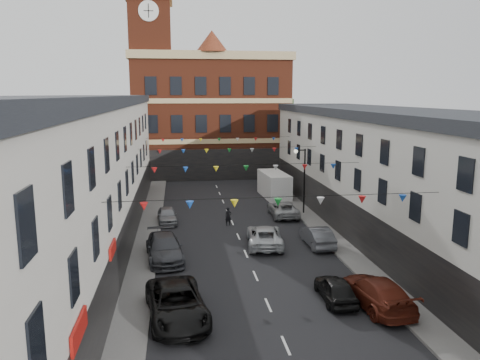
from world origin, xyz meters
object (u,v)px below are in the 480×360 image
car_left_d (164,248)px  car_left_e (167,215)px  moving_car (265,236)px  street_lamp (302,172)px  pedestrian (228,216)px  car_left_c (177,304)px  car_right_c (377,292)px  white_van (274,185)px  car_right_d (336,289)px  car_right_e (317,236)px  car_right_f (283,209)px

car_left_d → car_left_e: bearing=83.5°
moving_car → car_left_d: bearing=22.6°
street_lamp → car_left_d: 16.21m
moving_car → pedestrian: bearing=-63.3°
car_left_c → pedestrian: bearing=67.6°
car_right_c → moving_car: size_ratio=1.02×
car_left_e → car_left_c: bearing=-91.6°
street_lamp → car_left_e: (-12.05, -1.31, -3.24)m
street_lamp → white_van: street_lamp is taller
car_right_c → car_right_d: car_right_c is taller
car_right_c → car_right_d: 2.08m
car_left_d → car_right_c: bearing=-44.1°
car_right_d → street_lamp: bearing=-97.7°
white_van → pedestrian: white_van is taller
white_van → pedestrian: bearing=-123.9°
car_left_d → car_right_d: 11.86m
car_right_d → car_left_e: bearing=-59.7°
car_right_d → car_right_e: size_ratio=0.88×
car_right_d → white_van: white_van is taller
street_lamp → white_van: 7.99m
street_lamp → car_right_f: 3.71m
car_left_c → car_right_f: car_left_c is taller
car_left_e → car_right_d: (9.14, -16.62, -0.01)m
car_right_d → pedestrian: pedestrian is taller
car_right_e → white_van: white_van is taller
car_left_e → white_van: white_van is taller
car_right_f → moving_car: (-3.17, -7.89, 0.05)m
car_right_d → car_right_e: (1.70, 9.00, 0.06)m
car_right_c → car_right_d: size_ratio=1.38×
car_left_e → white_van: size_ratio=0.66×
car_left_d → car_right_e: (10.85, 1.46, -0.08)m
street_lamp → pedestrian: street_lamp is taller
street_lamp → car_right_d: (-2.91, -17.93, -3.24)m
car_left_d → car_right_f: 14.28m
car_left_c → moving_car: (6.31, 10.55, -0.08)m
car_right_f → white_van: 8.03m
car_right_e → car_right_d: bearing=78.4°
car_left_c → car_left_e: car_left_c is taller
car_left_c → white_van: size_ratio=0.98×
car_right_c → car_right_d: (-1.86, 0.94, -0.12)m
car_right_d → car_right_e: car_right_e is taller
car_right_f → pedestrian: bearing=25.6°
white_van → pedestrian: (-6.02, -10.29, -0.54)m
car_right_d → car_right_f: (1.13, 17.46, 0.02)m
street_lamp → car_left_d: size_ratio=1.09×
pedestrian → white_van: bearing=44.0°
car_left_c → car_right_d: (8.35, 0.98, -0.15)m
car_left_c → car_right_f: (9.48, 18.44, -0.13)m
car_left_c → pedestrian: 16.68m
car_right_d → white_van: bearing=-92.9°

